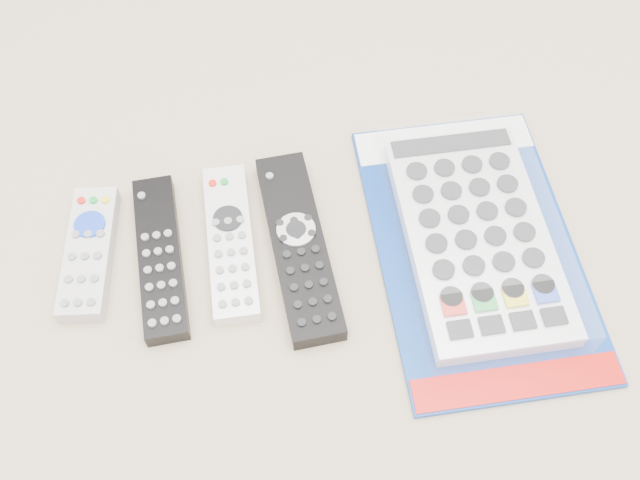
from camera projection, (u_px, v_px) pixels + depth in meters
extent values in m
plane|color=gray|center=(309.00, 261.00, 0.79)|extent=(5.00, 5.00, 0.00)
cube|color=#B2B2B4|center=(89.00, 252.00, 0.79)|extent=(0.07, 0.17, 0.02)
cylinder|color=blue|center=(90.00, 224.00, 0.79)|extent=(0.04, 0.04, 0.00)
cube|color=black|center=(160.00, 256.00, 0.78)|extent=(0.05, 0.20, 0.02)
cube|color=silver|center=(231.00, 241.00, 0.79)|extent=(0.06, 0.20, 0.02)
cylinder|color=black|center=(228.00, 218.00, 0.80)|extent=(0.04, 0.04, 0.00)
cube|color=black|center=(298.00, 245.00, 0.79)|extent=(0.06, 0.24, 0.02)
cylinder|color=silver|center=(296.00, 230.00, 0.79)|extent=(0.04, 0.04, 0.00)
cube|color=navy|center=(475.00, 248.00, 0.80)|extent=(0.24, 0.37, 0.01)
cube|color=white|center=(443.00, 140.00, 0.87)|extent=(0.22, 0.06, 0.00)
cube|color=#B5110C|center=(518.00, 382.00, 0.71)|extent=(0.22, 0.05, 0.00)
cube|color=silver|center=(476.00, 237.00, 0.79)|extent=(0.17, 0.29, 0.02)
cube|color=white|center=(478.00, 232.00, 0.78)|extent=(0.19, 0.31, 0.04)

